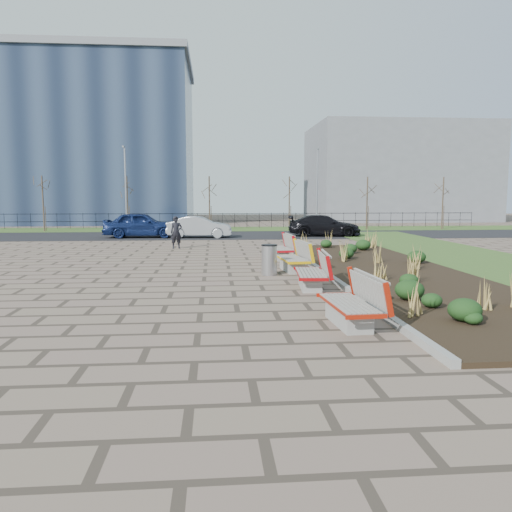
{
  "coord_description": "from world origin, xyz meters",
  "views": [
    {
      "loc": [
        0.33,
        -10.94,
        2.59
      ],
      "look_at": [
        1.5,
        3.0,
        0.9
      ],
      "focal_mm": 35.0,
      "sensor_mm": 36.0,
      "label": 1
    }
  ],
  "objects": [
    {
      "name": "bench_b",
      "position": [
        3.0,
        2.73,
        0.5
      ],
      "size": [
        1.09,
        2.18,
        1.0
      ],
      "primitive_type": null,
      "rotation": [
        0.0,
        0.0,
        -0.09
      ],
      "color": "#A50B0E",
      "rests_on": "ground"
    },
    {
      "name": "planting_curb",
      "position": [
        3.92,
        5.0,
        0.07
      ],
      "size": [
        0.16,
        18.0,
        0.15
      ],
      "primitive_type": "cube",
      "color": "gray",
      "rests_on": "ground"
    },
    {
      "name": "tree_f",
      "position": [
        18.0,
        26.5,
        2.04
      ],
      "size": [
        1.4,
        1.4,
        4.0
      ],
      "primitive_type": null,
      "color": "#4C3D2D",
      "rests_on": "grass_verge_far"
    },
    {
      "name": "bench_d",
      "position": [
        3.0,
        9.33,
        0.5
      ],
      "size": [
        1.02,
        2.15,
        1.0
      ],
      "primitive_type": null,
      "rotation": [
        0.0,
        0.0,
        0.06
      ],
      "color": "red",
      "rests_on": "ground"
    },
    {
      "name": "road",
      "position": [
        0.0,
        22.0,
        0.01
      ],
      "size": [
        80.0,
        7.0,
        0.02
      ],
      "primitive_type": "cube",
      "color": "black",
      "rests_on": "ground"
    },
    {
      "name": "planting_bed",
      "position": [
        6.25,
        5.0,
        0.05
      ],
      "size": [
        4.5,
        18.0,
        0.1
      ],
      "primitive_type": "cube",
      "color": "black",
      "rests_on": "ground"
    },
    {
      "name": "car_silver",
      "position": [
        -0.58,
        20.16,
        0.68
      ],
      "size": [
        4.05,
        1.54,
        1.32
      ],
      "primitive_type": "imported",
      "rotation": [
        0.0,
        0.0,
        1.53
      ],
      "color": "gray",
      "rests_on": "road"
    },
    {
      "name": "tree_d",
      "position": [
        6.0,
        26.5,
        2.04
      ],
      "size": [
        1.4,
        1.4,
        4.0
      ],
      "primitive_type": null,
      "color": "#4C3D2D",
      "rests_on": "grass_verge_far"
    },
    {
      "name": "lamp_west",
      "position": [
        -6.0,
        26.0,
        3.04
      ],
      "size": [
        0.24,
        0.6,
        6.0
      ],
      "primitive_type": null,
      "color": "gray",
      "rests_on": "grass_verge_far"
    },
    {
      "name": "tree_b",
      "position": [
        -6.0,
        26.5,
        2.04
      ],
      "size": [
        1.4,
        1.4,
        4.0
      ],
      "primitive_type": null,
      "color": "#4C3D2D",
      "rests_on": "grass_verge_far"
    },
    {
      "name": "lamp_east",
      "position": [
        8.0,
        26.0,
        3.04
      ],
      "size": [
        0.24,
        0.6,
        6.0
      ],
      "primitive_type": null,
      "color": "gray",
      "rests_on": "grass_verge_far"
    },
    {
      "name": "pedestrian",
      "position": [
        -1.54,
        13.9,
        0.8
      ],
      "size": [
        0.64,
        0.49,
        1.59
      ],
      "primitive_type": "imported",
      "rotation": [
        0.0,
        0.0,
        0.2
      ],
      "color": "black",
      "rests_on": "ground"
    },
    {
      "name": "bench_c",
      "position": [
        3.0,
        6.0,
        0.5
      ],
      "size": [
        1.08,
        2.17,
        1.0
      ],
      "primitive_type": null,
      "rotation": [
        0.0,
        0.0,
        0.09
      ],
      "color": "yellow",
      "rests_on": "ground"
    },
    {
      "name": "tree_e",
      "position": [
        12.0,
        26.5,
        2.04
      ],
      "size": [
        1.4,
        1.4,
        4.0
      ],
      "primitive_type": null,
      "color": "#4C3D2D",
      "rests_on": "grass_verge_far"
    },
    {
      "name": "car_blue",
      "position": [
        -4.19,
        20.59,
        0.81
      ],
      "size": [
        4.63,
        1.91,
        1.57
      ],
      "primitive_type": "imported",
      "rotation": [
        0.0,
        0.0,
        1.58
      ],
      "color": "#121F4E",
      "rests_on": "road"
    },
    {
      "name": "ground",
      "position": [
        0.0,
        0.0,
        0.0
      ],
      "size": [
        120.0,
        120.0,
        0.0
      ],
      "primitive_type": "plane",
      "color": "#6D5C4B",
      "rests_on": "ground"
    },
    {
      "name": "bench_a",
      "position": [
        3.0,
        -1.31,
        0.5
      ],
      "size": [
        1.0,
        2.14,
        1.0
      ],
      "primitive_type": null,
      "rotation": [
        0.0,
        0.0,
        0.05
      ],
      "color": "#A81E0B",
      "rests_on": "ground"
    },
    {
      "name": "building_grey",
      "position": [
        20.0,
        42.0,
        5.0
      ],
      "size": [
        18.0,
        12.0,
        10.0
      ],
      "primitive_type": "cube",
      "color": "slate",
      "rests_on": "ground"
    },
    {
      "name": "grass_verge_far",
      "position": [
        0.0,
        28.0,
        0.02
      ],
      "size": [
        80.0,
        5.0,
        0.04
      ],
      "primitive_type": "cube",
      "color": "#33511E",
      "rests_on": "ground"
    },
    {
      "name": "tree_c",
      "position": [
        0.0,
        26.5,
        2.04
      ],
      "size": [
        1.4,
        1.4,
        4.0
      ],
      "primitive_type": null,
      "color": "#4C3D2D",
      "rests_on": "grass_verge_far"
    },
    {
      "name": "litter_bin",
      "position": [
        2.13,
        5.22,
        0.49
      ],
      "size": [
        0.51,
        0.51,
        0.99
      ],
      "primitive_type": "cylinder",
      "color": "#B2B2B7",
      "rests_on": "ground"
    },
    {
      "name": "car_black",
      "position": [
        7.41,
        20.72,
        0.69
      ],
      "size": [
        4.86,
        2.51,
        1.35
      ],
      "primitive_type": "imported",
      "rotation": [
        0.0,
        0.0,
        1.43
      ],
      "color": "black",
      "rests_on": "road"
    },
    {
      "name": "railing_fence",
      "position": [
        0.0,
        29.5,
        0.64
      ],
      "size": [
        44.0,
        0.1,
        1.2
      ],
      "primitive_type": null,
      "color": "black",
      "rests_on": "grass_verge_far"
    },
    {
      "name": "tree_a",
      "position": [
        -12.0,
        26.5,
        2.04
      ],
      "size": [
        1.4,
        1.4,
        4.0
      ],
      "primitive_type": null,
      "color": "#4C3D2D",
      "rests_on": "grass_verge_far"
    }
  ]
}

